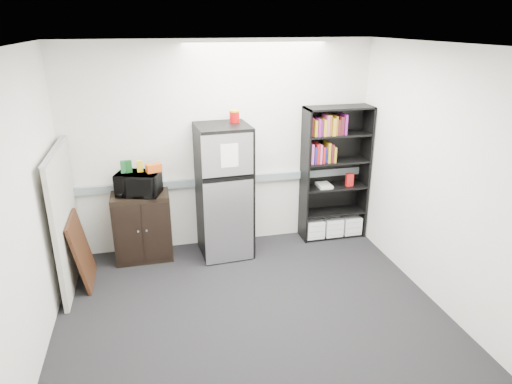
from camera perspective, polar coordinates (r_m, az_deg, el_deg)
floor at (r=4.99m, az=-0.55°, el=-14.81°), size 4.00×4.00×0.00m
wall_back at (r=5.99m, az=-4.33°, el=5.61°), size 4.00×0.02×2.70m
wall_right at (r=5.15m, az=21.67°, el=1.67°), size 0.02×3.50×2.70m
wall_left at (r=4.40m, az=-26.95°, el=-2.26°), size 0.02×3.50×2.70m
ceiling at (r=4.07m, az=-0.68°, el=17.91°), size 4.00×3.50×0.02m
electrical_raceway at (r=6.09m, az=-4.17°, el=1.45°), size 3.92×0.05×0.10m
wall_note at (r=5.89m, az=-7.76°, el=7.24°), size 0.14×0.00×0.10m
bookshelf at (r=6.36m, az=9.79°, el=2.14°), size 0.90×0.34×1.85m
cubicle_partition at (r=5.55m, az=-22.75°, el=-3.10°), size 0.06×1.30×1.62m
cabinet at (r=6.00m, az=-13.99°, el=-4.19°), size 0.71×0.47×0.88m
microwave at (r=5.77m, az=-14.48°, el=1.02°), size 0.59×0.48×0.28m
snack_box_a at (r=5.74m, az=-16.22°, el=3.04°), size 0.07×0.05×0.15m
snack_box_b at (r=5.74m, az=-15.64°, el=3.09°), size 0.08×0.07×0.15m
snack_box_c at (r=5.74m, az=-14.32°, el=3.15°), size 0.07×0.06×0.14m
snack_bag at (r=5.69m, az=-12.67°, el=2.95°), size 0.20×0.15×0.10m
refrigerator at (r=5.83m, az=-4.00°, el=0.08°), size 0.68×0.71×1.71m
coffee_can at (r=5.72m, az=-2.71°, el=9.55°), size 0.13×0.13×0.17m
framed_poster at (r=5.66m, az=-20.94°, el=-6.84°), size 0.19×0.65×0.83m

